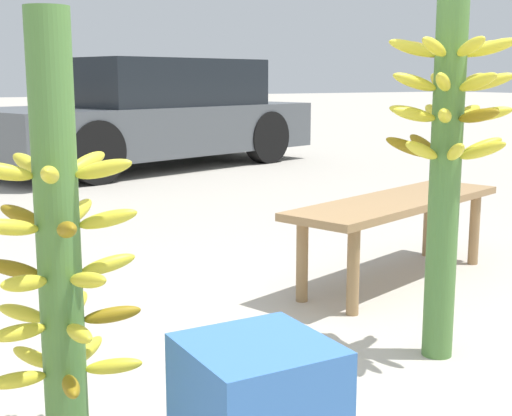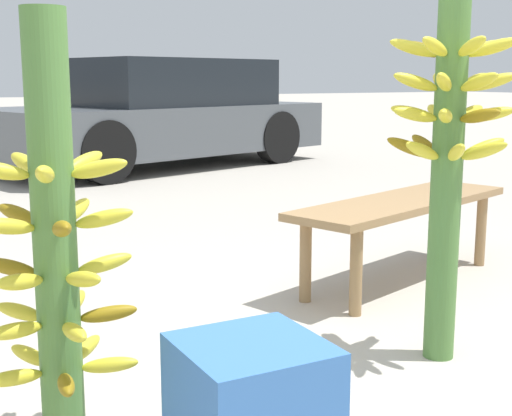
# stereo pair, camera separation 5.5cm
# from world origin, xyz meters

# --- Properties ---
(banana_stalk_left) EXTENTS (0.46, 0.46, 1.30)m
(banana_stalk_left) POSITION_xyz_m (-0.75, 0.19, 0.62)
(banana_stalk_left) COLOR #4C7A38
(banana_stalk_left) RESTS_ON ground_plane
(banana_stalk_center) EXTENTS (0.49, 0.49, 1.64)m
(banana_stalk_center) POSITION_xyz_m (0.75, 0.21, 0.89)
(banana_stalk_center) COLOR #4C7A38
(banana_stalk_center) RESTS_ON ground_plane
(market_bench) EXTENTS (1.60, 0.89, 0.46)m
(market_bench) POSITION_xyz_m (1.31, 1.12, 0.40)
(market_bench) COLOR #99754C
(market_bench) RESTS_ON ground_plane
(parked_car) EXTENTS (4.60, 2.97, 1.33)m
(parked_car) POSITION_xyz_m (2.02, 6.66, 0.65)
(parked_car) COLOR #4C5156
(parked_car) RESTS_ON ground_plane
(produce_crate) EXTENTS (0.39, 0.39, 0.39)m
(produce_crate) POSITION_xyz_m (-0.31, -0.20, 0.20)
(produce_crate) COLOR #386BB2
(produce_crate) RESTS_ON ground_plane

